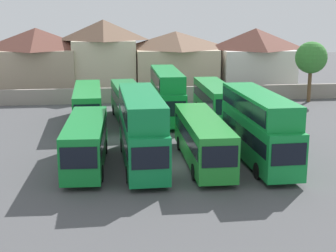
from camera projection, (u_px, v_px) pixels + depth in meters
name	position (u px, v px, depth m)	size (l,w,h in m)	color
ground	(151.00, 113.00, 52.87)	(140.00, 140.00, 0.00)	#4C4C4F
depot_boundary_wall	(146.00, 95.00, 59.00)	(56.00, 0.50, 1.80)	gray
bus_1	(86.00, 141.00, 34.62)	(2.96, 10.37, 3.34)	#148232
bus_2	(141.00, 126.00, 34.86)	(2.81, 11.45, 5.09)	#11803E
bus_3	(203.00, 138.00, 35.49)	(2.69, 11.57, 3.33)	#228B2F
bus_4	(258.00, 124.00, 35.62)	(2.77, 11.58, 5.00)	#148A39
bus_5	(88.00, 103.00, 47.97)	(2.77, 11.64, 3.44)	#1D8E39
bus_6	(129.00, 102.00, 48.72)	(3.26, 11.33, 3.45)	#207F3E
bus_7	(167.00, 92.00, 49.13)	(2.58, 10.85, 4.96)	#138737
bus_8	(215.00, 99.00, 49.94)	(2.74, 11.39, 3.50)	#228E3C
house_terrace_left	(37.00, 60.00, 64.71)	(10.37, 8.25, 8.44)	tan
house_terrace_centre	(104.00, 56.00, 65.41)	(8.46, 6.62, 9.46)	beige
house_terrace_right	(176.00, 61.00, 66.72)	(11.13, 8.12, 7.92)	#C6B293
house_terrace_far_right	(255.00, 59.00, 67.34)	(10.05, 7.72, 8.29)	silver
tree_left_of_lot	(311.00, 58.00, 58.39)	(3.73, 3.73, 7.12)	brown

